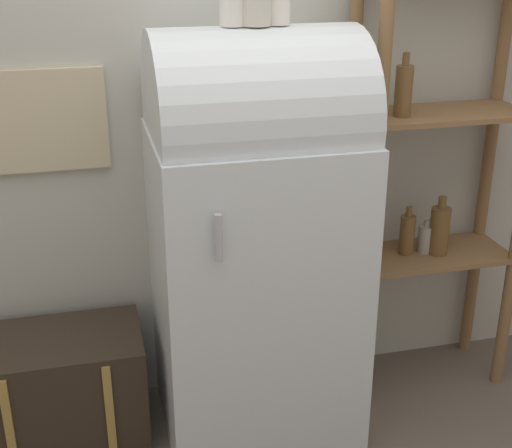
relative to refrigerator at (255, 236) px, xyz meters
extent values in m
cube|color=#B7B7AD|center=(0.00, 0.33, 0.56)|extent=(7.00, 0.05, 2.70)
cube|color=#C6B793|center=(-0.73, 0.30, 0.39)|extent=(0.51, 0.02, 0.36)
cube|color=silver|center=(0.00, 0.00, -0.21)|extent=(0.71, 0.62, 1.17)
cylinder|color=silver|center=(0.00, 0.00, 0.44)|extent=(0.69, 0.59, 0.59)
cylinder|color=#B7B7BC|center=(-0.19, -0.33, 0.15)|extent=(0.02, 0.02, 0.15)
cube|color=#33281E|center=(-0.73, 0.08, -0.58)|extent=(0.62, 0.38, 0.43)
cube|color=#AD8942|center=(-0.91, -0.12, -0.58)|extent=(0.03, 0.01, 0.39)
cube|color=#AD8942|center=(-0.56, -0.12, -0.58)|extent=(0.03, 0.01, 0.39)
cylinder|color=olive|center=(0.45, -0.01, 0.09)|extent=(0.05, 0.05, 1.76)
cylinder|color=olive|center=(0.45, 0.26, 0.09)|extent=(0.05, 0.05, 1.76)
cylinder|color=olive|center=(1.07, 0.26, 0.09)|extent=(0.05, 0.05, 1.76)
cube|color=olive|center=(0.76, 0.13, -0.22)|extent=(0.65, 0.30, 0.02)
cube|color=olive|center=(0.76, 0.13, 0.37)|extent=(0.65, 0.30, 0.02)
cylinder|color=brown|center=(0.67, 0.14, -0.12)|extent=(0.06, 0.06, 0.16)
cylinder|color=brown|center=(0.67, 0.14, -0.02)|extent=(0.02, 0.02, 0.04)
cylinder|color=brown|center=(0.79, 0.11, -0.11)|extent=(0.08, 0.08, 0.20)
cylinder|color=brown|center=(0.79, 0.11, 0.02)|extent=(0.03, 0.03, 0.05)
cylinder|color=#9E998E|center=(0.75, 0.14, -0.15)|extent=(0.06, 0.06, 0.11)
cylinder|color=#9E998E|center=(0.75, 0.14, -0.08)|extent=(0.03, 0.03, 0.03)
cylinder|color=brown|center=(0.58, 0.10, 0.47)|extent=(0.06, 0.06, 0.19)
cylinder|color=brown|center=(0.58, 0.10, 0.59)|extent=(0.03, 0.03, 0.05)
cylinder|color=beige|center=(0.00, -0.01, 0.81)|extent=(0.10, 0.10, 0.14)
camera|label=1|loc=(-0.56, -2.27, 1.02)|focal=50.00mm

